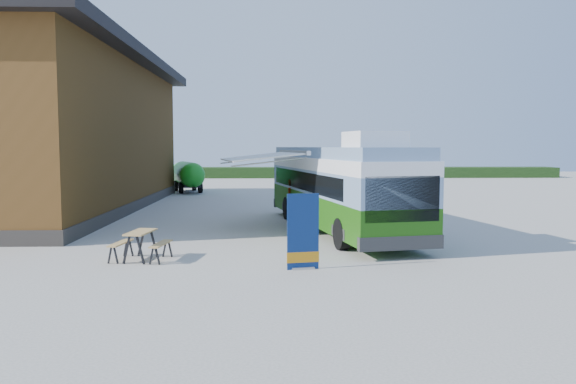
{
  "coord_description": "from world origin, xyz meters",
  "views": [
    {
      "loc": [
        -0.15,
        -17.11,
        3.04
      ],
      "look_at": [
        0.49,
        3.06,
        1.4
      ],
      "focal_mm": 35.0,
      "sensor_mm": 36.0,
      "label": 1
    }
  ],
  "objects_px": {
    "bus": "(338,185)",
    "person_a": "(293,200)",
    "person_b": "(309,191)",
    "picnic_table": "(141,239)",
    "slurry_tanker": "(188,175)",
    "banner": "(303,238)"
  },
  "relations": [
    {
      "from": "bus",
      "to": "person_a",
      "type": "distance_m",
      "value": 2.86
    },
    {
      "from": "person_b",
      "to": "person_a",
      "type": "bearing_deg",
      "value": 43.2
    },
    {
      "from": "person_b",
      "to": "picnic_table",
      "type": "bearing_deg",
      "value": 31.2
    },
    {
      "from": "person_a",
      "to": "slurry_tanker",
      "type": "xyz_separation_m",
      "value": [
        -6.45,
        15.31,
        0.29
      ]
    },
    {
      "from": "picnic_table",
      "to": "person_a",
      "type": "height_order",
      "value": "person_a"
    },
    {
      "from": "bus",
      "to": "picnic_table",
      "type": "relative_size",
      "value": 7.56
    },
    {
      "from": "picnic_table",
      "to": "person_a",
      "type": "distance_m",
      "value": 8.66
    },
    {
      "from": "banner",
      "to": "person_b",
      "type": "relative_size",
      "value": 1.12
    },
    {
      "from": "person_a",
      "to": "bus",
      "type": "bearing_deg",
      "value": -97.35
    },
    {
      "from": "picnic_table",
      "to": "slurry_tanker",
      "type": "xyz_separation_m",
      "value": [
        -2.08,
        22.78,
        0.58
      ]
    },
    {
      "from": "banner",
      "to": "person_a",
      "type": "height_order",
      "value": "banner"
    },
    {
      "from": "slurry_tanker",
      "to": "picnic_table",
      "type": "bearing_deg",
      "value": -103.16
    },
    {
      "from": "picnic_table",
      "to": "person_b",
      "type": "bearing_deg",
      "value": 75.29
    },
    {
      "from": "banner",
      "to": "person_b",
      "type": "distance_m",
      "value": 14.02
    },
    {
      "from": "person_a",
      "to": "slurry_tanker",
      "type": "bearing_deg",
      "value": 71.68
    },
    {
      "from": "person_a",
      "to": "slurry_tanker",
      "type": "distance_m",
      "value": 16.61
    },
    {
      "from": "slurry_tanker",
      "to": "person_a",
      "type": "bearing_deg",
      "value": -85.54
    },
    {
      "from": "picnic_table",
      "to": "person_b",
      "type": "relative_size",
      "value": 0.91
    },
    {
      "from": "slurry_tanker",
      "to": "banner",
      "type": "bearing_deg",
      "value": -93.57
    },
    {
      "from": "bus",
      "to": "person_b",
      "type": "height_order",
      "value": "bus"
    },
    {
      "from": "bus",
      "to": "picnic_table",
      "type": "distance_m",
      "value": 7.93
    },
    {
      "from": "banner",
      "to": "person_a",
      "type": "bearing_deg",
      "value": 78.29
    }
  ]
}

